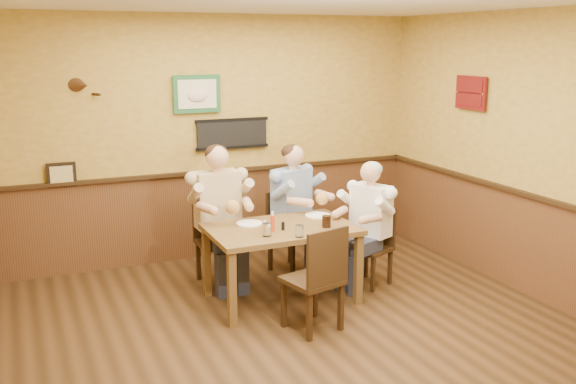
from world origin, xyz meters
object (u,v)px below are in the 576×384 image
at_px(chair_back_right, 291,232).
at_px(cola_tumbler, 326,221).
at_px(chair_near_side, 312,277).
at_px(hot_sauce_bottle, 273,222).
at_px(water_glass_mid, 300,231).
at_px(water_glass_left, 267,230).
at_px(pepper_shaker, 283,226).
at_px(diner_white_elder, 370,230).
at_px(diner_blue_polo, 292,215).
at_px(chair_back_left, 219,241).
at_px(dining_table, 281,236).
at_px(diner_tan_shirt, 218,222).
at_px(salt_shaker, 265,225).
at_px(chair_right_end, 370,247).

xyz_separation_m(chair_back_right, cola_tumbler, (-0.05, -0.93, 0.36)).
bearing_deg(cola_tumbler, chair_near_side, -127.32).
xyz_separation_m(chair_back_right, hot_sauce_bottle, (-0.57, -0.85, 0.39)).
xyz_separation_m(water_glass_mid, cola_tumbler, (0.37, 0.19, 0.00)).
height_order(water_glass_left, pepper_shaker, water_glass_left).
height_order(diner_white_elder, water_glass_mid, diner_white_elder).
bearing_deg(diner_blue_polo, chair_back_left, 159.16).
height_order(dining_table, diner_tan_shirt, diner_tan_shirt).
bearing_deg(hot_sauce_bottle, diner_blue_polo, 56.08).
distance_m(diner_white_elder, pepper_shaker, 1.06).
bearing_deg(pepper_shaker, diner_tan_shirt, 115.89).
relative_size(chair_near_side, diner_white_elder, 0.81).
bearing_deg(chair_back_left, diner_tan_shirt, 0.00).
bearing_deg(salt_shaker, diner_blue_polo, 50.73).
xyz_separation_m(dining_table, diner_tan_shirt, (-0.42, 0.70, 0.00)).
distance_m(chair_back_left, chair_near_side, 1.46).
relative_size(cola_tumbler, salt_shaker, 1.43).
relative_size(water_glass_mid, pepper_shaker, 1.42).
bearing_deg(water_glass_mid, chair_back_right, 69.61).
height_order(chair_near_side, diner_blue_polo, diner_blue_polo).
distance_m(dining_table, chair_near_side, 0.73).
relative_size(chair_back_left, cola_tumbler, 8.18).
bearing_deg(dining_table, chair_right_end, 0.86).
relative_size(chair_right_end, cola_tumbler, 7.28).
bearing_deg(cola_tumbler, water_glass_left, -175.94).
relative_size(diner_blue_polo, water_glass_left, 10.48).
height_order(diner_blue_polo, diner_white_elder, diner_blue_polo).
bearing_deg(hot_sauce_bottle, water_glass_mid, -59.78).
xyz_separation_m(diner_white_elder, salt_shaker, (-1.18, -0.02, 0.20)).
height_order(chair_back_left, hot_sauce_bottle, chair_back_left).
height_order(chair_near_side, cola_tumbler, chair_near_side).
bearing_deg(diner_blue_polo, chair_back_right, 0.00).
bearing_deg(chair_near_side, chair_back_left, -87.72).
xyz_separation_m(chair_back_left, chair_right_end, (1.43, -0.68, -0.05)).
bearing_deg(chair_back_left, diner_white_elder, -26.90).
height_order(cola_tumbler, pepper_shaker, cola_tumbler).
bearing_deg(hot_sauce_bottle, diner_white_elder, 6.16).
distance_m(dining_table, hot_sauce_bottle, 0.25).
relative_size(chair_back_right, diner_tan_shirt, 0.67).
distance_m(diner_blue_polo, pepper_shaker, 0.98).
distance_m(diner_tan_shirt, hot_sauce_bottle, 0.87).
bearing_deg(cola_tumbler, chair_back_right, 87.19).
height_order(chair_back_right, diner_white_elder, diner_white_elder).
distance_m(diner_blue_polo, cola_tumbler, 0.95).
relative_size(dining_table, chair_right_end, 1.70).
relative_size(chair_back_right, cola_tumbler, 7.86).
distance_m(chair_back_right, diner_blue_polo, 0.19).
bearing_deg(chair_right_end, chair_back_left, -139.47).
distance_m(chair_back_right, diner_tan_shirt, 0.88).
height_order(chair_back_left, diner_tan_shirt, diner_tan_shirt).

